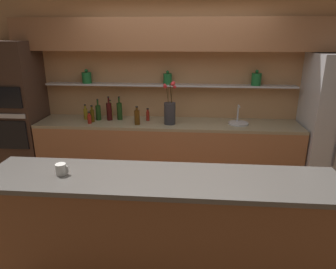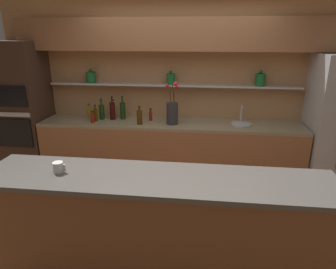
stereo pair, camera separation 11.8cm
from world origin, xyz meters
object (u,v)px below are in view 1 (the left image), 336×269
oven_tower (18,113)px  bottle_wine_2 (109,111)px  bottle_wine_3 (98,112)px  coffee_mug (61,169)px  bottle_oil_8 (86,113)px  sink_fixture (238,122)px  bottle_spirit_4 (110,111)px  flower_vase (170,111)px  bottle_sauce_5 (148,115)px  bottle_oil_0 (92,115)px  bottle_spirit_6 (137,117)px  bottle_wine_1 (120,111)px  bottle_sauce_7 (89,119)px

oven_tower → bottle_wine_2: (1.33, 0.06, 0.05)m
bottle_wine_3 → coffee_mug: bottle_wine_3 is taller
bottle_wine_3 → bottle_oil_8: bottle_wine_3 is taller
sink_fixture → bottle_wine_3: bearing=179.0°
sink_fixture → bottle_oil_8: (-2.17, 0.05, 0.06)m
bottle_spirit_4 → flower_vase: bearing=-14.3°
oven_tower → bottle_spirit_4: 1.33m
bottle_sauce_5 → bottle_wine_3: bearing=-178.3°
bottle_spirit_4 → bottle_oil_8: (-0.34, -0.09, -0.03)m
bottle_wine_3 → oven_tower: bearing=-177.7°
bottle_oil_0 → bottle_spirit_4: size_ratio=0.87×
bottle_spirit_6 → bottle_oil_8: size_ratio=1.17×
bottle_wine_1 → bottle_spirit_4: 0.16m
bottle_wine_2 → bottle_sauce_7: bottle_wine_2 is taller
flower_vase → bottle_sauce_5: size_ratio=3.29×
bottle_wine_1 → bottle_wine_2: bottle_wine_2 is taller
bottle_oil_0 → bottle_spirit_6: bearing=-7.4°
bottle_spirit_4 → bottle_sauce_7: (-0.22, -0.29, -0.05)m
oven_tower → bottle_spirit_4: oven_tower is taller
flower_vase → bottle_sauce_5: (-0.32, 0.14, -0.10)m
bottle_wine_1 → bottle_sauce_5: 0.42m
bottle_wine_2 → bottle_spirit_4: (-0.01, 0.10, -0.02)m
bottle_sauce_7 → bottle_sauce_5: bearing=14.8°
flower_vase → bottle_oil_0: flower_vase is taller
flower_vase → bottle_oil_0: (-1.09, 0.02, -0.08)m
bottle_wine_3 → bottle_spirit_6: bearing=-17.3°
bottle_oil_8 → bottle_wine_3: bearing=-6.1°
flower_vase → bottle_wine_2: bearing=171.6°
flower_vase → bottle_oil_8: flower_vase is taller
bottle_spirit_6 → bottle_oil_8: bearing=165.4°
bottle_wine_2 → coffee_mug: (0.15, -1.97, 0.01)m
bottle_sauce_7 → coffee_mug: 1.81m
bottle_wine_1 → bottle_oil_0: bearing=-156.0°
bottle_wine_3 → bottle_oil_8: 0.20m
bottle_oil_8 → flower_vase: bearing=-6.5°
bottle_oil_0 → sink_fixture: bearing=1.9°
bottle_oil_0 → bottle_wine_2: (0.21, 0.11, 0.03)m
bottle_sauce_7 → bottle_wine_2: bearing=40.8°
oven_tower → bottle_wine_1: oven_tower is taller
oven_tower → bottle_sauce_5: 1.88m
bottle_wine_2 → bottle_spirit_6: bottle_wine_2 is taller
oven_tower → bottle_spirit_6: oven_tower is taller
bottle_sauce_5 → coffee_mug: (-0.41, -1.98, 0.07)m
bottle_oil_0 → bottle_sauce_7: bearing=-100.1°
flower_vase → bottle_spirit_4: (-0.89, 0.23, -0.06)m
sink_fixture → flower_vase: bearing=-174.9°
bottle_wine_1 → coffee_mug: 2.01m
sink_fixture → bottle_wine_3: (-1.97, 0.03, 0.09)m
coffee_mug → bottle_wine_3: bearing=98.8°
flower_vase → bottle_oil_0: size_ratio=2.51×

